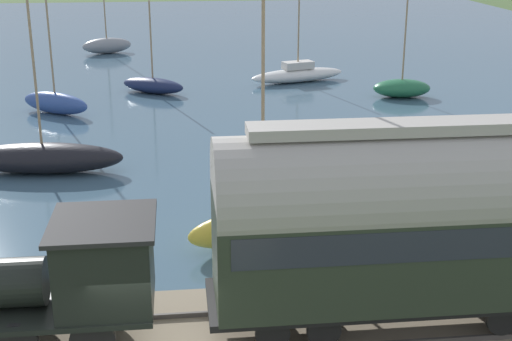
{
  "coord_description": "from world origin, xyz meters",
  "views": [
    {
      "loc": [
        -13.47,
        -0.69,
        9.28
      ],
      "look_at": [
        8.21,
        -3.13,
        1.81
      ],
      "focal_mm": 50.0,
      "sensor_mm": 36.0,
      "label": 1
    }
  ],
  "objects_px": {
    "steam_locomotive": "(48,276)",
    "sailboat_gray": "(107,45)",
    "sailboat_black": "(43,158)",
    "sailboat_yellow": "(263,222)",
    "sailboat_green": "(402,87)",
    "passenger_coach": "(409,217)",
    "sailboat_white": "(298,74)",
    "sailboat_blue": "(55,102)",
    "sailboat_navy": "(153,85)",
    "rowboat_off_pier": "(413,169)"
  },
  "relations": [
    {
      "from": "passenger_coach",
      "to": "steam_locomotive",
      "type": "bearing_deg",
      "value": 90.0
    },
    {
      "from": "sailboat_gray",
      "to": "sailboat_green",
      "type": "height_order",
      "value": "sailboat_green"
    },
    {
      "from": "sailboat_yellow",
      "to": "sailboat_black",
      "type": "height_order",
      "value": "sailboat_yellow"
    },
    {
      "from": "sailboat_black",
      "to": "rowboat_off_pier",
      "type": "height_order",
      "value": "sailboat_black"
    },
    {
      "from": "sailboat_navy",
      "to": "rowboat_off_pier",
      "type": "relative_size",
      "value": 2.4
    },
    {
      "from": "sailboat_white",
      "to": "sailboat_blue",
      "type": "height_order",
      "value": "sailboat_blue"
    },
    {
      "from": "passenger_coach",
      "to": "sailboat_black",
      "type": "relative_size",
      "value": 1.28
    },
    {
      "from": "sailboat_gray",
      "to": "rowboat_off_pier",
      "type": "distance_m",
      "value": 33.66
    },
    {
      "from": "sailboat_yellow",
      "to": "sailboat_navy",
      "type": "xyz_separation_m",
      "value": [
        21.7,
        3.86,
        -0.25
      ]
    },
    {
      "from": "sailboat_white",
      "to": "sailboat_navy",
      "type": "bearing_deg",
      "value": 86.56
    },
    {
      "from": "passenger_coach",
      "to": "sailboat_white",
      "type": "distance_m",
      "value": 30.05
    },
    {
      "from": "sailboat_yellow",
      "to": "rowboat_off_pier",
      "type": "xyz_separation_m",
      "value": [
        5.73,
        -6.68,
        -0.47
      ]
    },
    {
      "from": "sailboat_green",
      "to": "passenger_coach",
      "type": "bearing_deg",
      "value": 167.81
    },
    {
      "from": "sailboat_white",
      "to": "steam_locomotive",
      "type": "bearing_deg",
      "value": 143.38
    },
    {
      "from": "sailboat_yellow",
      "to": "sailboat_navy",
      "type": "distance_m",
      "value": 22.04
    },
    {
      "from": "sailboat_gray",
      "to": "sailboat_black",
      "type": "distance_m",
      "value": 28.46
    },
    {
      "from": "sailboat_yellow",
      "to": "sailboat_black",
      "type": "relative_size",
      "value": 1.3
    },
    {
      "from": "steam_locomotive",
      "to": "passenger_coach",
      "type": "relative_size",
      "value": 0.69
    },
    {
      "from": "sailboat_white",
      "to": "sailboat_black",
      "type": "xyz_separation_m",
      "value": [
        -16.23,
        12.98,
        0.13
      ]
    },
    {
      "from": "sailboat_white",
      "to": "rowboat_off_pier",
      "type": "relative_size",
      "value": 2.92
    },
    {
      "from": "sailboat_blue",
      "to": "sailboat_yellow",
      "type": "bearing_deg",
      "value": -119.69
    },
    {
      "from": "sailboat_yellow",
      "to": "sailboat_white",
      "type": "distance_m",
      "value": 24.46
    },
    {
      "from": "sailboat_gray",
      "to": "sailboat_black",
      "type": "xyz_separation_m",
      "value": [
        -28.46,
        0.1,
        -0.01
      ]
    },
    {
      "from": "sailboat_white",
      "to": "rowboat_off_pier",
      "type": "height_order",
      "value": "sailboat_white"
    },
    {
      "from": "rowboat_off_pier",
      "to": "sailboat_navy",
      "type": "bearing_deg",
      "value": -8.88
    },
    {
      "from": "sailboat_green",
      "to": "sailboat_blue",
      "type": "height_order",
      "value": "sailboat_blue"
    },
    {
      "from": "sailboat_white",
      "to": "rowboat_off_pier",
      "type": "distance_m",
      "value": 18.25
    },
    {
      "from": "sailboat_blue",
      "to": "sailboat_navy",
      "type": "bearing_deg",
      "value": -15.23
    },
    {
      "from": "passenger_coach",
      "to": "sailboat_navy",
      "type": "height_order",
      "value": "passenger_coach"
    },
    {
      "from": "passenger_coach",
      "to": "sailboat_navy",
      "type": "distance_m",
      "value": 28.46
    },
    {
      "from": "sailboat_green",
      "to": "sailboat_white",
      "type": "bearing_deg",
      "value": 52.25
    },
    {
      "from": "steam_locomotive",
      "to": "sailboat_navy",
      "type": "bearing_deg",
      "value": -3.05
    },
    {
      "from": "passenger_coach",
      "to": "sailboat_black",
      "type": "bearing_deg",
      "value": 37.39
    },
    {
      "from": "passenger_coach",
      "to": "sailboat_yellow",
      "type": "relative_size",
      "value": 0.99
    },
    {
      "from": "steam_locomotive",
      "to": "sailboat_blue",
      "type": "height_order",
      "value": "sailboat_blue"
    },
    {
      "from": "passenger_coach",
      "to": "sailboat_white",
      "type": "xyz_separation_m",
      "value": [
        29.81,
        -2.6,
        -2.74
      ]
    },
    {
      "from": "passenger_coach",
      "to": "sailboat_gray",
      "type": "xyz_separation_m",
      "value": [
        42.04,
        10.28,
        -2.6
      ]
    },
    {
      "from": "sailboat_green",
      "to": "rowboat_off_pier",
      "type": "height_order",
      "value": "sailboat_green"
    },
    {
      "from": "sailboat_navy",
      "to": "sailboat_white",
      "type": "distance_m",
      "value": 9.27
    },
    {
      "from": "rowboat_off_pier",
      "to": "sailboat_gray",
      "type": "bearing_deg",
      "value": -16.94
    },
    {
      "from": "sailboat_yellow",
      "to": "sailboat_gray",
      "type": "height_order",
      "value": "sailboat_yellow"
    },
    {
      "from": "steam_locomotive",
      "to": "sailboat_gray",
      "type": "bearing_deg",
      "value": 3.28
    },
    {
      "from": "passenger_coach",
      "to": "sailboat_blue",
      "type": "distance_m",
      "value": 25.98
    },
    {
      "from": "steam_locomotive",
      "to": "sailboat_black",
      "type": "height_order",
      "value": "sailboat_black"
    },
    {
      "from": "sailboat_gray",
      "to": "sailboat_blue",
      "type": "height_order",
      "value": "sailboat_blue"
    },
    {
      "from": "sailboat_navy",
      "to": "sailboat_black",
      "type": "relative_size",
      "value": 0.76
    },
    {
      "from": "passenger_coach",
      "to": "sailboat_gray",
      "type": "bearing_deg",
      "value": 13.74
    },
    {
      "from": "sailboat_black",
      "to": "sailboat_blue",
      "type": "relative_size",
      "value": 0.75
    },
    {
      "from": "sailboat_yellow",
      "to": "sailboat_blue",
      "type": "height_order",
      "value": "sailboat_blue"
    },
    {
      "from": "sailboat_yellow",
      "to": "sailboat_white",
      "type": "relative_size",
      "value": 1.4
    }
  ]
}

